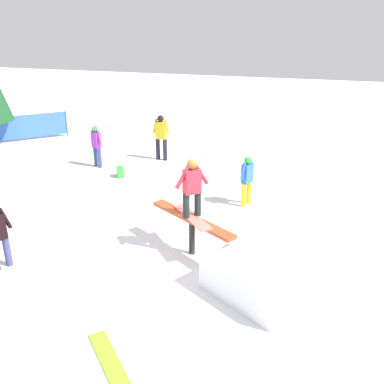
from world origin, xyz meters
name	(u,v)px	position (x,y,z in m)	size (l,w,h in m)	color
ground_plane	(192,253)	(0.00, 0.00, 0.00)	(60.00, 60.00, 0.00)	white
rail_feature	(192,223)	(0.00, 0.00, 0.76)	(2.23, 1.54, 0.90)	black
snow_kicker_ramp	(259,277)	(-1.65, 1.03, 0.33)	(1.80, 1.50, 0.66)	white
main_rider_on_rail	(192,189)	(0.00, 0.00, 1.56)	(1.18, 1.26, 1.34)	#E3695D
bystander_purple	(97,144)	(4.89, -4.80, 0.83)	(0.57, 0.35, 1.47)	#37427F
bystander_yellow	(161,135)	(3.00, -6.17, 0.94)	(0.68, 0.25, 1.67)	black
bystander_blue	(247,178)	(-0.71, -2.99, 0.80)	(0.33, 0.57, 1.43)	gold
loose_snowboard_lime	(110,361)	(0.29, 3.51, 0.01)	(1.45, 0.28, 0.02)	#8BD129
backpack_on_snow	(120,172)	(3.68, -4.07, 0.17)	(0.30, 0.22, 0.34)	green
safety_fence	(19,127)	(9.64, -6.88, 0.60)	(2.94, 2.70, 1.10)	blue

